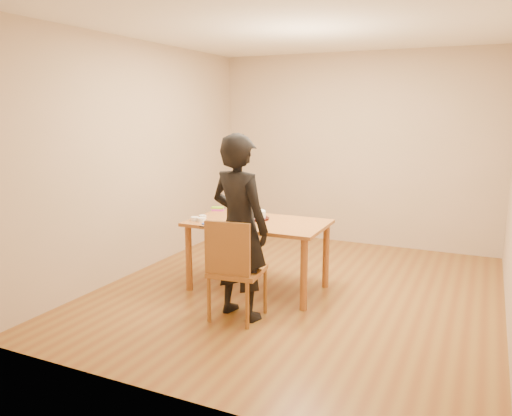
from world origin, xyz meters
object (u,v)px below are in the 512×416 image
at_px(dining_table, 258,223).
at_px(dining_chair, 237,271).
at_px(cake, 256,214).
at_px(cake_plate, 256,218).
at_px(person, 239,227).

xyz_separation_m(dining_table, dining_chair, (0.15, -0.78, -0.28)).
bearing_deg(cake, dining_table, -54.91).
relative_size(cake_plate, person, 0.16).
bearing_deg(cake_plate, dining_table, -54.91).
xyz_separation_m(cake_plate, person, (0.21, -0.81, 0.10)).
xyz_separation_m(dining_chair, cake_plate, (-0.21, 0.86, 0.31)).
bearing_deg(dining_chair, cake, 97.31).
bearing_deg(cake, person, -75.69).
height_order(dining_table, cake, cake).
xyz_separation_m(dining_chair, person, (0.00, 0.05, 0.40)).
height_order(dining_chair, person, person).
bearing_deg(person, dining_table, -63.68).
bearing_deg(person, cake, -60.98).
bearing_deg(person, dining_chair, 104.71).
xyz_separation_m(dining_table, cake_plate, (-0.06, 0.08, 0.03)).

